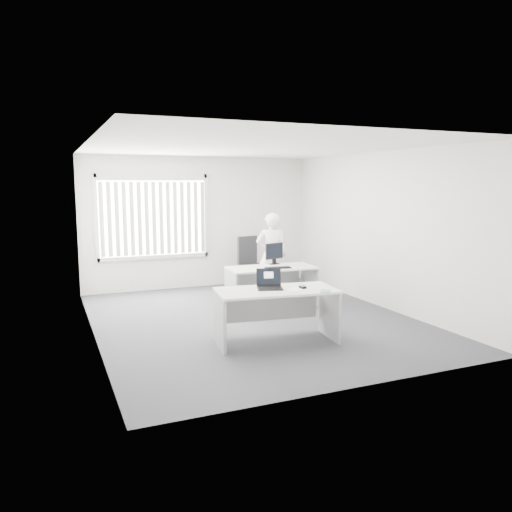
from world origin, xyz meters
name	(u,v)px	position (x,y,z in m)	size (l,w,h in m)	color
ground	(253,320)	(0.00, 0.00, 0.00)	(6.00, 6.00, 0.00)	#4E4E55
wall_back	(200,222)	(0.00, 3.00, 1.40)	(5.00, 0.02, 2.80)	silver
wall_front	(362,262)	(0.00, -3.00, 1.40)	(5.00, 0.02, 2.80)	silver
wall_left	(91,243)	(-2.50, 0.00, 1.40)	(0.02, 6.00, 2.80)	silver
wall_right	(381,230)	(2.50, 0.00, 1.40)	(0.02, 6.00, 2.80)	silver
ceiling	(253,147)	(0.00, 0.00, 2.80)	(5.00, 6.00, 0.02)	white
window	(153,217)	(-1.00, 2.96, 1.55)	(2.32, 0.06, 1.76)	silver
blinds	(154,218)	(-1.00, 2.90, 1.52)	(2.20, 0.10, 1.50)	silver
desk_near	(276,304)	(-0.15, -1.20, 0.55)	(1.76, 0.99, 0.76)	white
desk_far	(271,278)	(0.68, 0.76, 0.52)	(1.62, 0.83, 0.72)	white
office_chair	(252,273)	(0.91, 2.27, 0.35)	(0.74, 0.74, 1.12)	black
person	(272,255)	(0.99, 1.43, 0.84)	(0.61, 0.40, 1.67)	white
laptop	(270,280)	(-0.23, -1.15, 0.90)	(0.35, 0.31, 0.27)	black
paper_sheet	(297,289)	(0.12, -1.30, 0.76)	(0.31, 0.22, 0.00)	white
mouse	(303,287)	(0.22, -1.28, 0.79)	(0.07, 0.12, 0.05)	#A5A5A8
booklet	(326,291)	(0.41, -1.58, 0.77)	(0.14, 0.19, 0.01)	silver
keyboard	(278,268)	(0.72, 0.58, 0.73)	(0.47, 0.16, 0.02)	black
monitor	(274,254)	(0.86, 1.04, 0.92)	(0.40, 0.12, 0.40)	black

